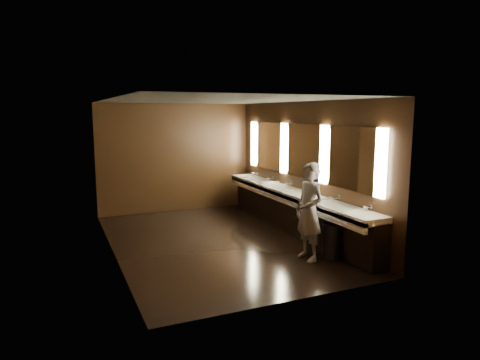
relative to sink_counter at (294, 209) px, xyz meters
name	(u,v)px	position (x,y,z in m)	size (l,w,h in m)	color
floor	(217,241)	(-1.79, 0.00, -0.50)	(6.00, 6.00, 0.00)	black
ceiling	(215,100)	(-1.79, 0.00, 2.30)	(4.00, 6.00, 0.02)	#2D2D2B
wall_back	(176,158)	(-1.79, 3.00, 0.90)	(4.00, 0.02, 2.80)	black
wall_front	(295,201)	(-1.79, -3.00, 0.90)	(4.00, 0.02, 2.80)	black
wall_left	(111,179)	(-3.79, 0.00, 0.90)	(0.02, 6.00, 2.80)	black
wall_right	(303,167)	(0.21, 0.00, 0.90)	(0.02, 6.00, 2.80)	black
sink_counter	(294,209)	(0.00, 0.00, 0.00)	(0.55, 5.40, 1.01)	black
mirror_band	(303,151)	(0.19, 0.00, 1.25)	(0.06, 5.03, 1.15)	#FFF2C4
person	(309,212)	(-0.68, -1.64, 0.36)	(0.63, 0.41, 1.72)	#90A8D7
trash_bin	(333,240)	(-0.22, -1.72, -0.19)	(0.39, 0.39, 0.61)	black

